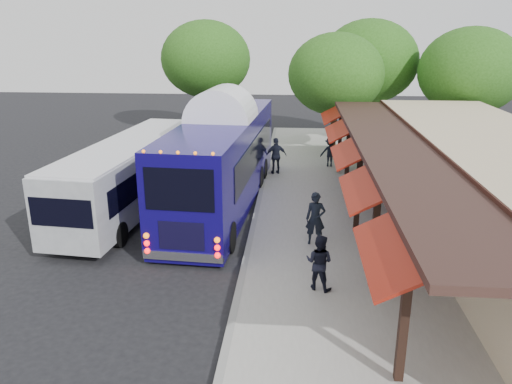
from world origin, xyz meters
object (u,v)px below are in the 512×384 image
(ped_d, at_px, (330,152))
(ped_c, at_px, (276,156))
(coach_bus, at_px, (223,156))
(ped_b, at_px, (319,262))
(sign_board, at_px, (399,235))
(ped_a, at_px, (316,219))
(city_bus, at_px, (132,172))

(ped_d, bearing_deg, ped_c, 30.64)
(coach_bus, distance_m, ped_b, 8.24)
(coach_bus, height_order, ped_c, coach_bus)
(coach_bus, relative_size, ped_d, 7.93)
(ped_d, xyz_separation_m, sign_board, (1.53, -11.00, -0.09))
(ped_d, relative_size, sign_board, 1.53)
(coach_bus, height_order, ped_a, coach_bus)
(ped_a, distance_m, ped_c, 8.80)
(city_bus, height_order, ped_a, city_bus)
(city_bus, distance_m, ped_b, 9.84)
(coach_bus, height_order, ped_b, coach_bus)
(city_bus, bearing_deg, ped_a, -19.02)
(ped_a, xyz_separation_m, ped_d, (1.12, 10.26, -0.12))
(ped_b, bearing_deg, ped_d, -72.40)
(coach_bus, distance_m, city_bus, 3.77)
(ped_c, relative_size, ped_d, 1.17)
(coach_bus, distance_m, sign_board, 8.12)
(coach_bus, relative_size, city_bus, 1.15)
(ped_c, bearing_deg, city_bus, 26.14)
(ped_a, bearing_deg, city_bus, 159.70)
(ped_c, distance_m, ped_d, 3.24)
(ped_a, relative_size, sign_board, 1.77)
(sign_board, bearing_deg, ped_c, 134.60)
(ped_c, height_order, ped_d, ped_c)
(ped_b, distance_m, sign_board, 3.56)
(city_bus, height_order, ped_d, city_bus)
(city_bus, height_order, ped_c, city_bus)
(ped_d, bearing_deg, city_bus, 39.54)
(coach_bus, bearing_deg, ped_c, 69.38)
(coach_bus, bearing_deg, city_bus, -164.12)
(ped_b, xyz_separation_m, sign_board, (2.64, 2.38, -0.11))
(coach_bus, bearing_deg, ped_a, -44.04)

